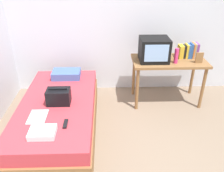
% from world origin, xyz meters
% --- Properties ---
extents(ground_plane, '(8.00, 8.00, 0.00)m').
position_xyz_m(ground_plane, '(0.00, 0.00, 0.00)').
color(ground_plane, '#84705B').
extents(wall_back, '(5.20, 0.10, 2.60)m').
position_xyz_m(wall_back, '(0.00, 2.00, 1.30)').
color(wall_back, silver).
rests_on(wall_back, ground).
extents(bed, '(1.00, 2.00, 0.49)m').
position_xyz_m(bed, '(-1.00, 0.70, 0.24)').
color(bed, olive).
rests_on(bed, ground).
extents(desk, '(1.16, 0.60, 0.75)m').
position_xyz_m(desk, '(0.67, 1.46, 0.66)').
color(desk, olive).
rests_on(desk, ground).
extents(tv, '(0.44, 0.39, 0.36)m').
position_xyz_m(tv, '(0.41, 1.44, 0.93)').
color(tv, black).
rests_on(tv, desk).
extents(water_bottle, '(0.06, 0.06, 0.23)m').
position_xyz_m(water_bottle, '(0.73, 1.33, 0.87)').
color(water_bottle, '#E53372').
rests_on(water_bottle, desk).
extents(book_row, '(0.30, 0.16, 0.24)m').
position_xyz_m(book_row, '(0.99, 1.56, 0.86)').
color(book_row, gold).
rests_on(book_row, desk).
extents(picture_frame, '(0.11, 0.02, 0.17)m').
position_xyz_m(picture_frame, '(1.09, 1.32, 0.84)').
color(picture_frame, olive).
rests_on(picture_frame, desk).
extents(pillow, '(0.44, 0.29, 0.11)m').
position_xyz_m(pillow, '(-0.97, 1.42, 0.54)').
color(pillow, '#4766AD').
rests_on(pillow, bed).
extents(handbag, '(0.30, 0.20, 0.23)m').
position_xyz_m(handbag, '(-0.96, 0.66, 0.59)').
color(handbag, black).
rests_on(handbag, bed).
extents(magazine, '(0.21, 0.29, 0.01)m').
position_xyz_m(magazine, '(-1.16, 0.35, 0.49)').
color(magazine, white).
rests_on(magazine, bed).
extents(remote_dark, '(0.04, 0.16, 0.02)m').
position_xyz_m(remote_dark, '(-0.81, 0.20, 0.50)').
color(remote_dark, black).
rests_on(remote_dark, bed).
extents(remote_silver, '(0.04, 0.14, 0.02)m').
position_xyz_m(remote_silver, '(-1.15, 0.87, 0.50)').
color(remote_silver, '#B7B7BC').
rests_on(remote_silver, bed).
extents(folded_towel, '(0.28, 0.22, 0.06)m').
position_xyz_m(folded_towel, '(-1.03, 0.03, 0.52)').
color(folded_towel, white).
rests_on(folded_towel, bed).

